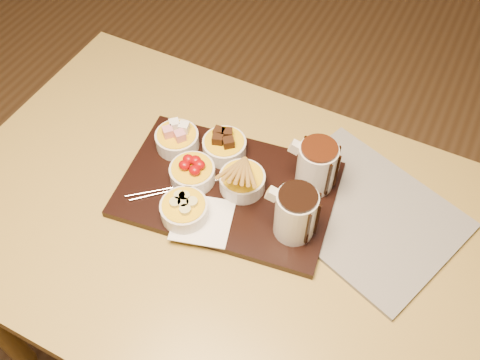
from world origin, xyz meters
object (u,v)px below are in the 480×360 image
at_px(pitcher_dark_chocolate, 295,214).
at_px(newspaper, 363,212).
at_px(bowl_strawberries, 192,174).
at_px(dining_table, 221,239).
at_px(serving_board, 228,189).
at_px(pitcher_milk_chocolate, 316,167).

relative_size(pitcher_dark_chocolate, newspaper, 0.30).
distance_m(bowl_strawberries, newspaper, 0.38).
height_order(dining_table, serving_board, serving_board).
bearing_deg(dining_table, pitcher_dark_chocolate, 9.74).
bearing_deg(dining_table, pitcher_milk_chocolate, 46.22).
height_order(serving_board, bowl_strawberries, bowl_strawberries).
xyz_separation_m(pitcher_dark_chocolate, pitcher_milk_chocolate, (-0.01, 0.13, 0.00)).
height_order(dining_table, newspaper, newspaper).
distance_m(pitcher_dark_chocolate, pitcher_milk_chocolate, 0.13).
distance_m(serving_board, pitcher_dark_chocolate, 0.19).
xyz_separation_m(bowl_strawberries, pitcher_milk_chocolate, (0.24, 0.11, 0.04)).
bearing_deg(pitcher_milk_chocolate, serving_board, -158.20).
relative_size(serving_board, pitcher_dark_chocolate, 4.01).
distance_m(serving_board, pitcher_milk_chocolate, 0.20).
bearing_deg(pitcher_milk_chocolate, dining_table, -141.89).
bearing_deg(pitcher_dark_chocolate, newspaper, 37.32).
bearing_deg(pitcher_milk_chocolate, newspaper, -14.72).
bearing_deg(dining_table, serving_board, 101.14).
distance_m(bowl_strawberries, pitcher_milk_chocolate, 0.27).
relative_size(pitcher_dark_chocolate, pitcher_milk_chocolate, 1.00).
height_order(serving_board, pitcher_dark_chocolate, pitcher_dark_chocolate).
distance_m(pitcher_milk_chocolate, newspaper, 0.14).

